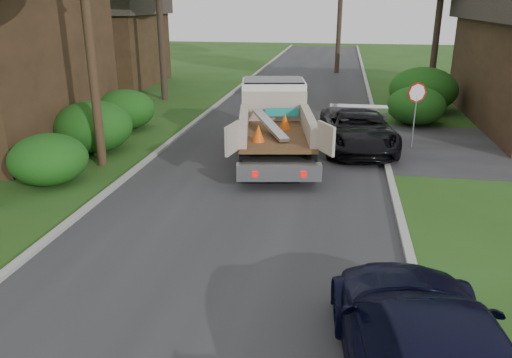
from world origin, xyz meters
The scene contains 15 objects.
ground centered at (0.00, 0.00, 0.00)m, with size 120.00×120.00×0.00m, color #264614.
road centered at (0.00, 10.00, 0.00)m, with size 8.00×90.00×0.02m, color #28282B.
curb_left centered at (-4.10, 10.00, 0.06)m, with size 0.20×90.00×0.12m, color #9E9E99.
curb_right centered at (4.10, 10.00, 0.06)m, with size 0.20×90.00×0.12m, color #9E9E99.
stop_sign centered at (5.20, 9.00, 1.78)m, with size 0.71×0.32×2.48m.
utility_pole centered at (-5.48, 4.98, 5.17)m, with size 2.42×1.25×10.00m.
house_left_far centered at (-13.50, 22.00, 3.05)m, with size 7.56×7.56×6.00m.
hedge_left_a centered at (-6.20, 3.00, 0.77)m, with size 2.34×2.34×1.53m, color #134911.
hedge_left_b centered at (-6.50, 6.50, 0.94)m, with size 2.86×2.86×1.87m, color #134911.
hedge_left_c centered at (-6.80, 10.00, 0.85)m, with size 2.60×2.60×1.70m, color #134911.
hedge_right_a centered at (5.80, 13.00, 0.85)m, with size 2.60×2.60×1.70m, color #134911.
hedge_right_b centered at (6.50, 16.00, 1.10)m, with size 3.38×3.38×2.21m, color #134911.
flatbed_truck centered at (0.08, 7.52, 1.36)m, with size 3.80×6.95×2.50m.
black_pickup centered at (3.12, 8.54, 0.76)m, with size 2.52×5.46×1.52m, color black.
navy_suv centered at (3.80, -4.42, 0.81)m, with size 2.27×5.59×1.62m, color black.
Camera 1 is at (2.43, -10.16, 5.26)m, focal length 35.00 mm.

